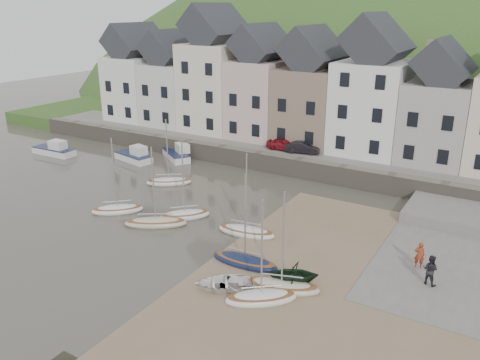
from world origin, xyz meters
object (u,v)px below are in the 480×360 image
Objects in this scene: rowboat_white at (223,283)px; rowboat_green at (293,274)px; car_left at (283,144)px; car_right at (303,148)px; person_red at (419,255)px; person_dark at (430,270)px; sailboat_0 at (169,181)px.

rowboat_green is at bearing 89.85° from rowboat_white.
car_right is at bearing -88.83° from car_left.
car_right is at bearing -59.14° from person_red.
person_red is 22.35m from car_left.
rowboat_white is 12.08m from person_dark.
car_left is at bearing -55.11° from person_red.
sailboat_0 reaches higher than person_red.
sailboat_0 is 3.69× the size of person_red.
sailboat_0 reaches higher than car_left.
person_dark is (0.95, -1.71, 0.07)m from person_red.
car_left reaches higher than person_dark.
sailboat_0 is 18.60m from rowboat_white.
rowboat_green is 22.40m from car_right.
car_left reaches higher than rowboat_white.
rowboat_green is at bearing 31.27° from person_red.
person_dark is at bearing -13.69° from sailboat_0.
sailboat_0 is at bearing -167.17° from rowboat_white.
rowboat_white is at bearing -81.88° from rowboat_green.
sailboat_0 reaches higher than rowboat_green.
rowboat_white is 1.16× the size of rowboat_green.
rowboat_green is at bearing -169.42° from car_right.
car_right reaches higher than person_dark.
car_left is (-7.51, 22.99, 1.78)m from rowboat_white.
car_left is 2.20m from car_right.
rowboat_white is 0.97× the size of car_right.
person_dark is 22.63m from car_right.
car_right is at bearing 51.06° from sailboat_0.
person_red is at bearing -47.17° from person_dark.
rowboat_green is 1.69× the size of person_red.
car_left reaches higher than car_right.
sailboat_0 is 19.94m from rowboat_green.
rowboat_green is at bearing -151.03° from car_left.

